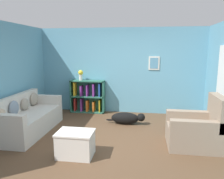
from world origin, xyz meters
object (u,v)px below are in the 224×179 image
object	(u,v)px
bookshelf	(88,96)
dog	(127,118)
couch	(27,118)
recliner_chair	(198,130)
vase	(81,75)
coffee_table	(75,143)

from	to	relation	value
bookshelf	dog	bearing A→B (deg)	-36.42
couch	recliner_chair	world-z (taller)	recliner_chair
vase	recliner_chair	bearing A→B (deg)	-34.27
couch	vase	world-z (taller)	vase
bookshelf	coffee_table	size ratio (longest dim) A/B	1.60
coffee_table	vase	distance (m)	3.08
couch	recliner_chair	xyz separation A→B (m)	(3.83, -0.23, 0.02)
dog	vase	size ratio (longest dim) A/B	3.33
bookshelf	vase	distance (m)	0.72
bookshelf	coffee_table	bearing A→B (deg)	-79.73
couch	coffee_table	xyz separation A→B (m)	(1.51, -0.99, -0.08)
bookshelf	dog	world-z (taller)	bookshelf
coffee_table	dog	distance (m)	2.06
vase	coffee_table	bearing A→B (deg)	-75.74
couch	coffee_table	size ratio (longest dim) A/B	2.97
recliner_chair	coffee_table	size ratio (longest dim) A/B	1.59
dog	recliner_chair	bearing A→B (deg)	-36.40
bookshelf	vase	size ratio (longest dim) A/B	3.41
coffee_table	vase	world-z (taller)	vase
couch	dog	distance (m)	2.48
bookshelf	vase	world-z (taller)	vase
couch	coffee_table	world-z (taller)	couch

